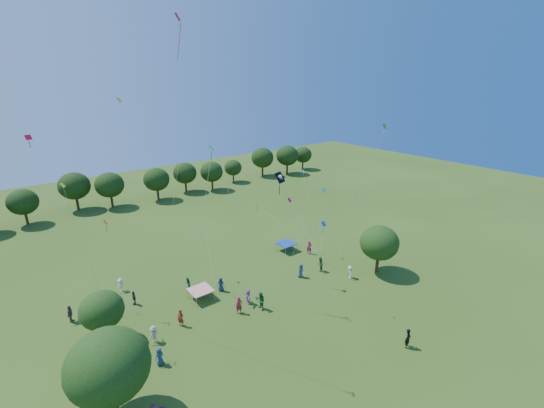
{
  "coord_description": "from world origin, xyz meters",
  "views": [
    {
      "loc": [
        -19.0,
        -10.19,
        21.69
      ],
      "look_at": [
        0.0,
        14.0,
        11.0
      ],
      "focal_mm": 24.0,
      "sensor_mm": 36.0,
      "label": 1
    }
  ],
  "objects": [
    {
      "name": "near_tree_west",
      "position": [
        -15.8,
        10.89,
        4.22
      ],
      "size": [
        5.33,
        5.33,
        6.63
      ],
      "color": "#422B19",
      "rests_on": "ground"
    },
    {
      "name": "small_kite_11",
      "position": [
        14.36,
        14.02,
        13.62
      ],
      "size": [
        5.5,
        1.62,
        15.74
      ],
      "color": "#177F2D"
    },
    {
      "name": "crowd_person_4",
      "position": [
        -10.54,
        23.13,
        0.75
      ],
      "size": [
        0.41,
        0.89,
        1.51
      ],
      "primitive_type": "imported",
      "rotation": [
        0.0,
        0.0,
        4.73
      ],
      "color": "#3A322F",
      "rests_on": "ground"
    },
    {
      "name": "small_kite_5",
      "position": [
        7.49,
        24.36,
        5.34
      ],
      "size": [
        3.59,
        8.22,
        5.3
      ],
      "color": "#951877"
    },
    {
      "name": "crowd_person_7",
      "position": [
        -2.99,
        15.36,
        0.89
      ],
      "size": [
        0.77,
        0.62,
        1.77
      ],
      "primitive_type": "imported",
      "rotation": [
        0.0,
        0.0,
        5.94
      ],
      "color": "maroon",
      "rests_on": "ground"
    },
    {
      "name": "small_kite_6",
      "position": [
        10.88,
        20.87,
        8.34
      ],
      "size": [
        1.26,
        4.23,
        9.63
      ],
      "color": "silver"
    },
    {
      "name": "crowd_person_1",
      "position": [
        -8.28,
        17.04,
        0.86
      ],
      "size": [
        0.71,
        0.77,
        1.73
      ],
      "primitive_type": "imported",
      "rotation": [
        0.0,
        0.0,
        5.33
      ],
      "color": "maroon",
      "rests_on": "ground"
    },
    {
      "name": "man_in_black",
      "position": [
        5.64,
        2.56,
        0.9
      ],
      "size": [
        0.79,
        0.67,
        1.8
      ],
      "primitive_type": "imported",
      "rotation": [
        0.0,
        0.0,
        0.43
      ],
      "color": "black",
      "rests_on": "ground"
    },
    {
      "name": "small_kite_3",
      "position": [
        -7.54,
        12.41,
        12.71
      ],
      "size": [
        1.18,
        4.18,
        16.13
      ],
      "color": "green"
    },
    {
      "name": "crowd_person_5",
      "position": [
        -1.42,
        16.13,
        0.8
      ],
      "size": [
        0.95,
        1.59,
        1.61
      ],
      "primitive_type": "imported",
      "rotation": [
        0.0,
        0.0,
        4.41
      ],
      "color": "#AB63A9",
      "rests_on": "ground"
    },
    {
      "name": "crowd_person_14",
      "position": [
        9.0,
        16.28,
        0.89
      ],
      "size": [
        1.0,
        0.85,
        1.79
      ],
      "primitive_type": "imported",
      "rotation": [
        0.0,
        0.0,
        3.65
      ],
      "color": "#234C20",
      "rests_on": "ground"
    },
    {
      "name": "crowd_person_9",
      "position": [
        10.58,
        13.07,
        0.76
      ],
      "size": [
        0.89,
        1.08,
        1.52
      ],
      "primitive_type": "imported",
      "rotation": [
        0.0,
        0.0,
        4.18
      ],
      "color": "beige",
      "rests_on": "ground"
    },
    {
      "name": "small_kite_0",
      "position": [
        -15.32,
        28.26,
        13.01
      ],
      "size": [
        3.07,
        6.96,
        15.49
      ],
      "color": "red"
    },
    {
      "name": "pirate_kite",
      "position": [
        4.24,
        17.91,
        11.76
      ],
      "size": [
        3.16,
        4.61,
        11.13
      ],
      "color": "black"
    },
    {
      "name": "treeline",
      "position": [
        -1.73,
        55.43,
        4.09
      ],
      "size": [
        88.01,
        8.77,
        6.77
      ],
      "color": "#422B19",
      "rests_on": "ground"
    },
    {
      "name": "small_kite_9",
      "position": [
        -5.07,
        23.34,
        11.32
      ],
      "size": [
        3.57,
        1.08,
        12.45
      ],
      "color": "#F7510D"
    },
    {
      "name": "crowd_person_12",
      "position": [
        6.29,
        16.69,
        0.84
      ],
      "size": [
        0.92,
        0.68,
        1.67
      ],
      "primitive_type": "imported",
      "rotation": [
        0.0,
        0.0,
        0.31
      ],
      "color": "navy",
      "rests_on": "ground"
    },
    {
      "name": "crowd_person_15",
      "position": [
        -10.82,
        26.46,
        0.75
      ],
      "size": [
        1.07,
        0.84,
        1.49
      ],
      "primitive_type": "imported",
      "rotation": [
        0.0,
        0.0,
        3.63
      ],
      "color": "beige",
      "rests_on": "ground"
    },
    {
      "name": "crowd_person_8",
      "position": [
        -0.99,
        14.53,
        0.95
      ],
      "size": [
        0.55,
        0.96,
        1.9
      ],
      "primitive_type": "imported",
      "rotation": [
        0.0,
        0.0,
        4.66
      ],
      "color": "#285D2D",
      "rests_on": "ground"
    },
    {
      "name": "near_tree_north",
      "position": [
        -14.24,
        19.2,
        3.12
      ],
      "size": [
        3.66,
        3.66,
        4.77
      ],
      "color": "#422B19",
      "rests_on": "ground"
    },
    {
      "name": "tent_red_stripe",
      "position": [
        -4.76,
        19.86,
        1.04
      ],
      "size": [
        2.2,
        2.2,
        1.1
      ],
      "color": "red",
      "rests_on": "ground"
    },
    {
      "name": "small_kite_1",
      "position": [
        -12.21,
        23.0,
        8.19
      ],
      "size": [
        1.33,
        0.62,
        8.32
      ],
      "color": "orange"
    },
    {
      "name": "small_kite_8",
      "position": [
        10.21,
        22.6,
        6.07
      ],
      "size": [
        0.71,
        6.19,
        5.76
      ],
      "color": "red"
    },
    {
      "name": "red_high_kite",
      "position": [
        -3.26,
        21.0,
        21.57
      ],
      "size": [
        3.45,
        7.51,
        25.71
      ],
      "color": "red"
    },
    {
      "name": "small_kite_2",
      "position": [
        -14.64,
        21.22,
        10.39
      ],
      "size": [
        2.04,
        3.17,
        12.88
      ],
      "color": "yellow"
    },
    {
      "name": "crowd_person_0",
      "position": [
        -11.66,
        13.63,
        0.78
      ],
      "size": [
        0.85,
        0.61,
        1.55
      ],
      "primitive_type": "imported",
      "rotation": [
        0.0,
        0.0,
        3.42
      ],
      "color": "navy",
      "rests_on": "ground"
    },
    {
      "name": "crowd_person_10",
      "position": [
        -16.14,
        23.97,
        0.87
      ],
      "size": [
        0.89,
        1.12,
        1.74
      ],
      "primitive_type": "imported",
      "rotation": [
        0.0,
        0.0,
        1.08
      ],
      "color": "#474239",
      "rests_on": "ground"
    },
    {
      "name": "crowd_person_13",
      "position": [
        11.14,
        20.36,
        0.88
      ],
      "size": [
        0.75,
        0.78,
        1.76
      ],
      "primitive_type": "imported",
      "rotation": [
        0.0,
        0.0,
        5.41
      ],
      "color": "maroon",
      "rests_on": "ground"
    },
    {
      "name": "crowd_person_3",
      "position": [
        -11.03,
        16.48,
        0.8
      ],
      "size": [
        1.13,
        0.77,
        1.59
      ],
      "primitive_type": "imported",
      "rotation": [
        0.0,
        0.0,
        3.46
      ],
      "color": "#A39582",
      "rests_on": "ground"
    },
    {
      "name": "crowd_person_6",
      "position": [
        -2.38,
        19.84,
        0.8
      ],
      "size": [
        0.88,
        0.82,
        1.59
      ],
      "primitive_type": "imported",
      "rotation": [
        0.0,
        0.0,
        5.61
      ],
      "color": "#1A2B4B",
      "rests_on": "ground"
    },
    {
      "name": "ground",
      "position": [
        0.0,
        0.0,
        0.0
      ],
      "size": [
        160.0,
        160.0,
        0.0
      ],
      "primitive_type": "plane",
      "color": "#395619"
    },
    {
      "name": "near_tree_east",
      "position": [
        14.2,
        12.06,
        3.74
      ],
      "size": [
        4.44,
        4.44,
        5.75
      ],
      "color": "#422B19",
      "rests_on": "ground"
    },
    {
      "name": "small_kite_10",
      "position": [
        -7.81,
        27.73,
        14.7
      ],
      "size": [
        0.59,
        3.09,
        18.53
      ],
      "color": "yellow"
    },
    {
      "name": "small_kite_12",
      "position": [
        12.12,
        18.97,
        4.06
      ],
      "size": [
        2.22,
        1.65,
        3.34
      ],
      "color": "blue"
    },
    {
      "name": "crowd_person_2",
      "position": [
        -5.14,
        22.12,
        0.76
      ],
      "size": [
        0.66,
        0.85,
        1.53
      ],
      "primitive_type": "imported",
      "rotation": [
        0.0,
        0.0,
        4.33
      ],
      "color": "#296041",
      "rests_on": "ground"
    },
    {
      "name": "small_kite_7",
      "position": [
        4.45,
        13.1,
        9.56
      ],
      "size": [
        0.57,
        5.73,
        10.86
      ],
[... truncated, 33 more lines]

